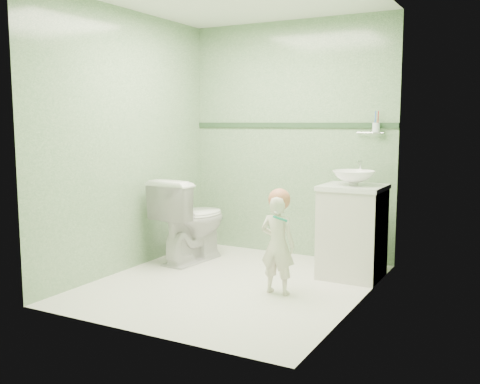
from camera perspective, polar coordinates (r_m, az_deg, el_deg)
The scene contains 12 objects.
ground at distance 4.74m, azimuth -0.87°, elevation -9.59°, with size 2.50×2.50×0.00m, color white.
room_shell at distance 4.54m, azimuth -0.90°, elevation 5.05°, with size 2.50×2.54×2.40m.
trim_stripe at distance 5.65m, azimuth 5.27°, elevation 6.99°, with size 2.20×0.02×0.05m, color #2C492C.
vanity at distance 4.96m, azimuth 11.67°, elevation -4.23°, with size 0.52×0.50×0.80m, color silver.
counter at distance 4.89m, azimuth 11.80°, elevation 0.48°, with size 0.54×0.52×0.04m, color white.
basin at distance 4.88m, azimuth 11.82°, elevation 1.46°, with size 0.37×0.37×0.13m, color white.
faucet at distance 5.05m, azimuth 12.44°, elevation 2.54°, with size 0.03×0.13×0.18m.
cup_holder at distance 5.31m, azimuth 13.98°, elevation 6.55°, with size 0.26×0.07×0.21m.
toilet at distance 5.44m, azimuth -5.11°, elevation -2.89°, with size 0.47×0.82×0.84m, color white.
toddler at distance 4.40m, azimuth 3.96°, elevation -5.55°, with size 0.29×0.19×0.80m, color silver.
hair_cap at distance 4.36m, azimuth 4.14°, elevation -0.79°, with size 0.18×0.18×0.18m, color #C47352.
teal_toothbrush at distance 4.21m, azimuth 4.19°, elevation -2.73°, with size 0.11×0.13×0.08m.
Camera 1 is at (2.21, -3.96, 1.38)m, focal length 40.77 mm.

